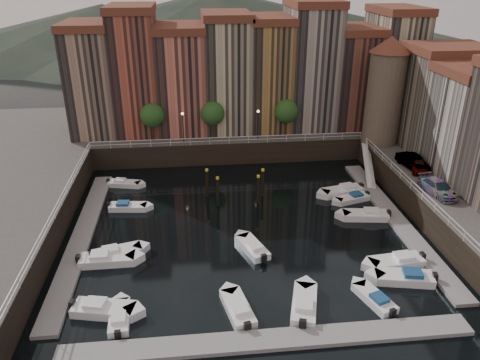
{
  "coord_description": "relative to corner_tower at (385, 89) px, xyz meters",
  "views": [
    {
      "loc": [
        -4.9,
        -42.25,
        24.7
      ],
      "look_at": [
        0.14,
        4.0,
        3.21
      ],
      "focal_mm": 35.0,
      "sensor_mm": 36.0,
      "label": 1
    }
  ],
  "objects": [
    {
      "name": "car_c",
      "position": [
        0.07,
        -15.87,
        -6.46
      ],
      "size": [
        2.88,
        5.34,
        1.47
      ],
      "primitive_type": "imported",
      "rotation": [
        0.0,
        0.0,
        0.17
      ],
      "color": "gray",
      "rests_on": "quay_right"
    },
    {
      "name": "car_b",
      "position": [
        0.51,
        -9.02,
        -6.41
      ],
      "size": [
        2.47,
        4.95,
        1.56
      ],
      "primitive_type": "imported",
      "rotation": [
        0.0,
        0.0,
        0.18
      ],
      "color": "gray",
      "rests_on": "quay_right"
    },
    {
      "name": "car_a",
      "position": [
        0.76,
        -9.94,
        -6.51
      ],
      "size": [
        2.57,
        4.29,
        1.37
      ],
      "primitive_type": "imported",
      "rotation": [
        0.0,
        0.0,
        -0.25
      ],
      "color": "gray",
      "rests_on": "quay_right"
    },
    {
      "name": "boat_right_4",
      "position": [
        -7.42,
        -8.82,
        -9.79
      ],
      "size": [
        5.35,
        2.92,
        1.2
      ],
      "rotation": [
        0.0,
        0.0,
        3.36
      ],
      "color": "white",
      "rests_on": "ground"
    },
    {
      "name": "boat_left_2",
      "position": [
        -32.4,
        -19.13,
        -9.83
      ],
      "size": [
        4.85,
        2.84,
        1.09
      ],
      "rotation": [
        0.0,
        0.0,
        0.27
      ],
      "color": "white",
      "rests_on": "ground"
    },
    {
      "name": "boat_left_1",
      "position": [
        -33.15,
        -20.22,
        -9.79
      ],
      "size": [
        5.2,
        1.93,
        1.19
      ],
      "rotation": [
        0.0,
        0.0,
        0.01
      ],
      "color": "white",
      "rests_on": "ground"
    },
    {
      "name": "mountains",
      "position": [
        -18.28,
        95.5,
        -2.28
      ],
      "size": [
        145.0,
        100.0,
        18.0
      ],
      "color": "#2D382D",
      "rests_on": "ground"
    },
    {
      "name": "boat_near_1",
      "position": [
        -21.94,
        -28.19,
        -9.83
      ],
      "size": [
        2.62,
        4.89,
        1.09
      ],
      "rotation": [
        0.0,
        0.0,
        1.78
      ],
      "color": "white",
      "rests_on": "ground"
    },
    {
      "name": "boat_extra_953",
      "position": [
        -19.65,
        -19.7,
        -9.83
      ],
      "size": [
        3.05,
        4.75,
        1.07
      ],
      "rotation": [
        0.0,
        0.0,
        1.91
      ],
      "color": "white",
      "rests_on": "ground"
    },
    {
      "name": "boat_left_4",
      "position": [
        -33.48,
        -3.74,
        -9.87
      ],
      "size": [
        4.24,
        2.35,
        0.95
      ],
      "rotation": [
        0.0,
        0.0,
        -0.23
      ],
      "color": "white",
      "rests_on": "ground"
    },
    {
      "name": "gangway",
      "position": [
        -2.9,
        -4.5,
        -8.28
      ],
      "size": [
        2.78,
        8.32,
        3.73
      ],
      "color": "white",
      "rests_on": "ground"
    },
    {
      "name": "dock_near",
      "position": [
        -20.0,
        -31.5,
        -10.02
      ],
      "size": [
        30.0,
        2.0,
        0.35
      ],
      "primitive_type": "cube",
      "color": "gray",
      "rests_on": "ground"
    },
    {
      "name": "boat_right_2",
      "position": [
        -6.74,
        -14.79,
        -9.81
      ],
      "size": [
        5.13,
        2.44,
        1.15
      ],
      "rotation": [
        0.0,
        0.0,
        3.01
      ],
      "color": "white",
      "rests_on": "ground"
    },
    {
      "name": "boat_near_0",
      "position": [
        -31.0,
        -28.14,
        -9.87
      ],
      "size": [
        1.76,
        4.19,
        0.95
      ],
      "rotation": [
        0.0,
        0.0,
        1.64
      ],
      "color": "white",
      "rests_on": "ground"
    },
    {
      "name": "mooring_pilings",
      "position": [
        -20.11,
        -9.04,
        -8.54
      ],
      "size": [
        6.73,
        2.73,
        3.78
      ],
      "color": "black",
      "rests_on": "ground"
    },
    {
      "name": "far_terrace",
      "position": [
        -16.69,
        9.0,
        0.76
      ],
      "size": [
        48.7,
        10.3,
        17.5
      ],
      "color": "#977860",
      "rests_on": "quay_far"
    },
    {
      "name": "promenade_trees",
      "position": [
        -21.33,
        3.7,
        -3.61
      ],
      "size": [
        21.2,
        3.2,
        5.2
      ],
      "color": "black",
      "rests_on": "quay_far"
    },
    {
      "name": "street_lamps",
      "position": [
        -21.0,
        2.7,
        -4.3
      ],
      "size": [
        10.36,
        0.36,
        4.18
      ],
      "color": "black",
      "rests_on": "quay_far"
    },
    {
      "name": "ground",
      "position": [
        -20.0,
        -14.5,
        -10.19
      ],
      "size": [
        200.0,
        200.0,
        0.0
      ],
      "primitive_type": "plane",
      "color": "black",
      "rests_on": "ground"
    },
    {
      "name": "right_terrace",
      "position": [
        6.5,
        -10.7,
        -0.64
      ],
      "size": [
        9.3,
        24.3,
        14.0
      ],
      "color": "#786C5B",
      "rests_on": "quay_right"
    },
    {
      "name": "boat_right_3",
      "position": [
        -6.83,
        -10.65,
        -9.87
      ],
      "size": [
        4.32,
        2.59,
        0.97
      ],
      "rotation": [
        0.0,
        0.0,
        3.43
      ],
      "color": "white",
      "rests_on": "ground"
    },
    {
      "name": "dock_right",
      "position": [
        -3.8,
        -15.5,
        -10.02
      ],
      "size": [
        2.0,
        28.0,
        0.35
      ],
      "primitive_type": "cube",
      "color": "gray",
      "rests_on": "ground"
    },
    {
      "name": "railings",
      "position": [
        -20.0,
        -9.62,
        -6.41
      ],
      "size": [
        36.08,
        34.04,
        0.52
      ],
      "color": "white",
      "rests_on": "ground"
    },
    {
      "name": "boat_near_3",
      "position": [
        -10.88,
        -28.12,
        -9.86
      ],
      "size": [
        2.77,
        4.4,
        0.99
      ],
      "rotation": [
        0.0,
        0.0,
        1.9
      ],
      "color": "white",
      "rests_on": "ground"
    },
    {
      "name": "quay_far",
      "position": [
        -20.0,
        11.5,
        -8.69
      ],
      "size": [
        80.0,
        20.0,
        3.0
      ],
      "primitive_type": "cube",
      "color": "black",
      "rests_on": "ground"
    },
    {
      "name": "boat_right_1",
      "position": [
        -7.02,
        -23.44,
        -9.79
      ],
      "size": [
        5.3,
        2.36,
        1.2
      ],
      "rotation": [
        0.0,
        0.0,
        3.24
      ],
      "color": "white",
      "rests_on": "ground"
    },
    {
      "name": "dock_left",
      "position": [
        -36.2,
        -15.5,
        -10.02
      ],
      "size": [
        2.0,
        28.0,
        0.35
      ],
      "primitive_type": "cube",
      "color": "gray",
      "rests_on": "ground"
    },
    {
      "name": "corner_tower",
      "position": [
        0.0,
        0.0,
        0.0
      ],
      "size": [
        5.2,
        5.2,
        13.8
      ],
      "color": "#6B5B4C",
      "rests_on": "quay_right"
    },
    {
      "name": "boat_left_0",
      "position": [
        -32.42,
        -27.06,
        -9.8
      ],
      "size": [
        5.28,
        2.87,
        1.18
      ],
      "rotation": [
        0.0,
        0.0,
        -0.22
      ],
      "color": "white",
      "rests_on": "ground"
    },
    {
      "name": "boat_right_0",
      "position": [
        -7.3,
        -25.76,
        -9.8
      ],
      "size": [
        5.28,
        2.81,
        1.18
      ],
      "rotation": [
        0.0,
        0.0,
        2.94
      ],
      "color": "white",
      "rests_on": "ground"
    },
    {
      "name": "boat_left_3",
      "position": [
        -32.37,
        -9.97,
        -9.86
      ],
      "size": [
        4.4,
        1.98,
        0.99
      ],
      "rotation": [
        0.0,
        0.0,
        -0.1
      ],
      "color": "white",
      "rests_on": "ground"
    },
    {
      "name": "boat_near_2",
      "position": [
        -16.73,
        -28.32,
        -9.8
      ],
      "size": [
        3.15,
        5.28,
        1.18
      ],
      "rotation": [
        0.0,
        0.0,
        1.29
      ],
      "color": "white",
      "rests_on": "ground"
    }
  ]
}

